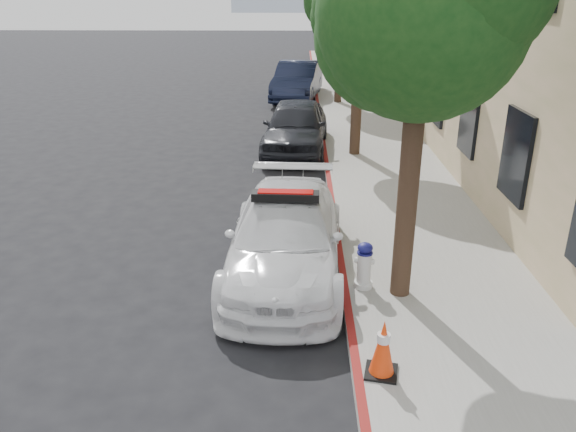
# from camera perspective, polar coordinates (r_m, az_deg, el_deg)

# --- Properties ---
(ground) EXTENTS (120.00, 120.00, 0.00)m
(ground) POSITION_cam_1_polar(r_m,az_deg,el_deg) (10.79, -5.94, -2.95)
(ground) COLOR black
(ground) RESTS_ON ground
(sidewalk) EXTENTS (3.20, 50.00, 0.15)m
(sidewalk) POSITION_cam_1_polar(r_m,az_deg,el_deg) (20.33, 7.73, 9.17)
(sidewalk) COLOR gray
(sidewalk) RESTS_ON ground
(curb_strip) EXTENTS (0.12, 50.00, 0.15)m
(curb_strip) POSITION_cam_1_polar(r_m,az_deg,el_deg) (20.21, 3.33, 9.26)
(curb_strip) COLOR maroon
(curb_strip) RESTS_ON ground
(tree_near) EXTENTS (2.92, 2.82, 5.62)m
(tree_near) POSITION_cam_1_polar(r_m,az_deg,el_deg) (7.86, 13.83, 19.51)
(tree_near) COLOR black
(tree_near) RESTS_ON sidewalk
(tree_mid) EXTENTS (2.77, 2.64, 5.43)m
(tree_mid) POSITION_cam_1_polar(r_m,az_deg,el_deg) (15.77, 7.55, 20.50)
(tree_mid) COLOR black
(tree_mid) RESTS_ON sidewalk
(police_car) EXTENTS (2.08, 4.72, 1.50)m
(police_car) POSITION_cam_1_polar(r_m,az_deg,el_deg) (9.42, -0.24, -2.14)
(police_car) COLOR white
(police_car) RESTS_ON ground
(parked_car_mid) EXTENTS (2.12, 4.59, 1.52)m
(parked_car_mid) POSITION_cam_1_polar(r_m,az_deg,el_deg) (16.83, 0.79, 9.07)
(parked_car_mid) COLOR black
(parked_car_mid) RESTS_ON ground
(parked_car_far) EXTENTS (2.36, 5.08, 1.61)m
(parked_car_far) POSITION_cam_1_polar(r_m,az_deg,el_deg) (25.32, 0.97, 13.57)
(parked_car_far) COLOR black
(parked_car_far) RESTS_ON ground
(fire_hydrant) EXTENTS (0.32, 0.29, 0.77)m
(fire_hydrant) POSITION_cam_1_polar(r_m,az_deg,el_deg) (8.89, 7.75, -5.02)
(fire_hydrant) COLOR silver
(fire_hydrant) RESTS_ON sidewalk
(traffic_cone) EXTENTS (0.46, 0.46, 0.75)m
(traffic_cone) POSITION_cam_1_polar(r_m,az_deg,el_deg) (7.05, 9.62, -13.05)
(traffic_cone) COLOR black
(traffic_cone) RESTS_ON sidewalk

